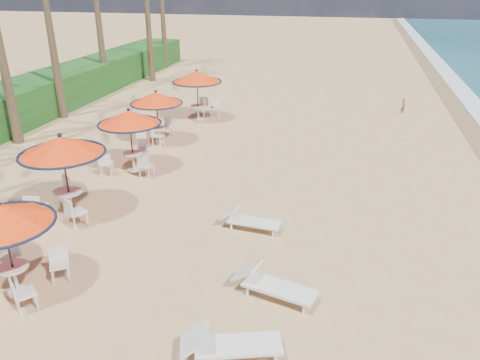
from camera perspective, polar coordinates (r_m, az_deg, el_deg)
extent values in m
plane|color=tan|center=(10.33, -4.21, -17.02)|extent=(160.00, 160.00, 0.00)
cube|color=#194716|center=(25.10, -26.91, 7.72)|extent=(3.00, 40.00, 1.80)
cylinder|color=black|center=(11.70, -26.36, -7.64)|extent=(0.05, 0.05, 2.25)
cone|color=#FF4316|center=(11.31, -27.16, -3.80)|extent=(2.25, 2.25, 0.49)
torus|color=black|center=(11.40, -26.95, -4.81)|extent=(2.25, 2.25, 0.07)
cylinder|color=white|center=(11.93, -25.96, -9.54)|extent=(0.68, 0.68, 0.04)
cylinder|color=white|center=(12.10, -25.69, -10.82)|extent=(0.08, 0.08, 0.68)
cylinder|color=black|center=(14.79, -20.43, 0.40)|extent=(0.05, 0.05, 2.50)
cone|color=#FF4316|center=(14.45, -20.97, 3.97)|extent=(2.50, 2.50, 0.54)
torus|color=black|center=(14.53, -20.83, 3.04)|extent=(2.50, 2.50, 0.08)
sphere|color=black|center=(14.36, -21.15, 5.15)|extent=(0.13, 0.13, 0.13)
cylinder|color=white|center=(14.99, -20.15, -1.39)|extent=(0.76, 0.76, 0.04)
cylinder|color=white|center=(15.13, -19.96, -2.62)|extent=(0.09, 0.09, 0.76)
cylinder|color=black|center=(17.63, -13.10, 4.63)|extent=(0.05, 0.05, 2.30)
cone|color=#FF4316|center=(17.37, -13.38, 7.44)|extent=(2.30, 2.30, 0.50)
torus|color=black|center=(17.43, -13.31, 6.71)|extent=(2.30, 2.30, 0.07)
sphere|color=black|center=(17.29, -13.47, 8.36)|extent=(0.12, 0.12, 0.12)
cylinder|color=white|center=(17.79, -12.97, 3.20)|extent=(0.70, 0.70, 0.04)
cylinder|color=white|center=(17.90, -12.87, 2.22)|extent=(0.08, 0.08, 0.70)
cylinder|color=black|center=(20.50, -10.02, 7.45)|extent=(0.05, 0.05, 2.23)
cone|color=#FF4316|center=(20.28, -10.20, 9.82)|extent=(2.23, 2.23, 0.48)
torus|color=black|center=(20.34, -10.15, 9.21)|extent=(2.23, 2.23, 0.07)
sphere|color=black|center=(20.22, -10.25, 10.59)|extent=(0.12, 0.12, 0.12)
cylinder|color=white|center=(20.63, -9.93, 6.24)|extent=(0.68, 0.68, 0.04)
cylinder|color=white|center=(20.73, -9.87, 5.40)|extent=(0.08, 0.08, 0.68)
cylinder|color=black|center=(23.66, -5.19, 10.16)|extent=(0.05, 0.05, 2.45)
cone|color=#FF4316|center=(23.46, -5.28, 12.43)|extent=(2.45, 2.45, 0.53)
torus|color=black|center=(23.51, -5.26, 11.85)|extent=(2.45, 2.45, 0.07)
sphere|color=black|center=(23.40, -5.31, 13.17)|extent=(0.13, 0.13, 0.13)
cylinder|color=white|center=(23.78, -5.15, 8.99)|extent=(0.75, 0.75, 0.04)
cylinder|color=white|center=(23.87, -5.12, 8.17)|extent=(0.09, 0.09, 0.75)
cube|color=white|center=(9.43, -0.18, -19.50)|extent=(1.76, 1.09, 0.07)
cube|color=white|center=(9.27, -5.59, -18.73)|extent=(0.71, 0.75, 0.41)
cube|color=white|center=(9.53, -0.18, -20.19)|extent=(0.06, 0.06, 0.23)
cube|color=white|center=(10.81, 4.84, -13.04)|extent=(1.76, 1.00, 0.07)
cube|color=white|center=(10.97, 0.83, -10.96)|extent=(0.69, 0.72, 0.41)
cube|color=white|center=(10.91, 4.82, -13.70)|extent=(0.06, 0.06, 0.23)
cube|color=white|center=(13.43, 1.77, -5.14)|extent=(1.56, 0.69, 0.06)
cube|color=white|center=(13.56, -1.28, -3.91)|extent=(0.55, 0.60, 0.38)
cube|color=white|center=(13.50, 1.76, -5.67)|extent=(0.05, 0.05, 0.21)
cone|color=brown|center=(25.21, -22.19, 16.84)|extent=(0.44, 0.44, 8.87)
cone|color=brown|center=(30.40, -17.12, 20.08)|extent=(0.44, 0.44, 10.63)
cone|color=brown|center=(33.18, -11.25, 19.85)|extent=(0.44, 0.44, 9.48)
cone|color=brown|center=(38.23, -9.46, 20.16)|extent=(0.44, 0.44, 9.12)
imported|color=#8B5E47|center=(26.43, 19.29, 8.60)|extent=(0.27, 0.35, 0.86)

